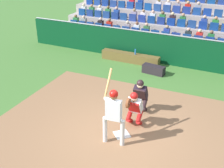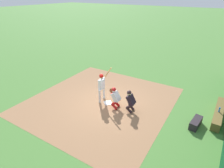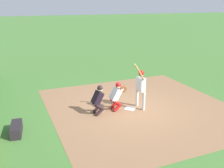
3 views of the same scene
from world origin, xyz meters
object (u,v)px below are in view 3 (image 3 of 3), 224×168
home_plate_umpire (98,98)px  batter_at_plate (141,85)px  catcher_crouching (117,95)px  home_plate_marker (130,109)px  equipment_duffel_bag (16,129)px

home_plate_umpire → batter_at_plate: bearing=87.7°
home_plate_umpire → catcher_crouching: bearing=98.3°
batter_at_plate → home_plate_umpire: batter_at_plate is taller
home_plate_marker → home_plate_umpire: home_plate_umpire is taller
home_plate_umpire → equipment_duffel_bag: home_plate_umpire is taller
equipment_duffel_bag → catcher_crouching: bearing=106.3°
batter_at_plate → catcher_crouching: (-0.21, -1.05, -0.37)m
home_plate_marker → batter_at_plate: size_ratio=0.21×
batter_at_plate → home_plate_umpire: size_ratio=1.68×
batter_at_plate → equipment_duffel_bag: (0.53, -5.22, -0.88)m
home_plate_marker → catcher_crouching: bearing=-103.0°
home_plate_marker → equipment_duffel_bag: 4.80m
batter_at_plate → equipment_duffel_bag: bearing=-84.2°
home_plate_marker → home_plate_umpire: size_ratio=0.35×
catcher_crouching → home_plate_umpire: bearing=-81.7°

